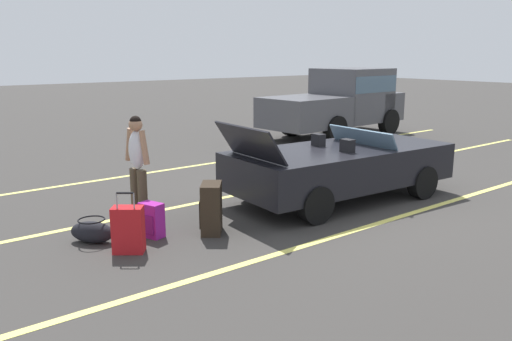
# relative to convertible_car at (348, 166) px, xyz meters

# --- Properties ---
(ground_plane) EXTENTS (80.00, 80.00, 0.00)m
(ground_plane) POSITION_rel_convertible_car_xyz_m (-0.20, 0.01, -0.59)
(ground_plane) COLOR #383533
(lot_line_near) EXTENTS (18.00, 0.12, 0.01)m
(lot_line_near) POSITION_rel_convertible_car_xyz_m (-0.20, -1.33, -0.59)
(lot_line_near) COLOR #EAE066
(lot_line_near) RESTS_ON ground_plane
(lot_line_mid) EXTENTS (18.00, 0.12, 0.01)m
(lot_line_mid) POSITION_rel_convertible_car_xyz_m (-0.20, 1.37, -0.59)
(lot_line_mid) COLOR #EAE066
(lot_line_mid) RESTS_ON ground_plane
(lot_line_far) EXTENTS (18.00, 0.12, 0.01)m
(lot_line_far) POSITION_rel_convertible_car_xyz_m (-0.20, 4.07, -0.59)
(lot_line_far) COLOR #EAE066
(lot_line_far) RESTS_ON ground_plane
(convertible_car) EXTENTS (4.32, 2.03, 1.49)m
(convertible_car) POSITION_rel_convertible_car_xyz_m (0.00, 0.00, 0.00)
(convertible_car) COLOR black
(convertible_car) RESTS_ON ground_plane
(suitcase_large_black) EXTENTS (0.52, 0.55, 0.74)m
(suitcase_large_black) POSITION_rel_convertible_car_xyz_m (-3.01, -0.08, -0.22)
(suitcase_large_black) COLOR #2D2319
(suitcase_large_black) RESTS_ON ground_plane
(suitcase_medium_bright) EXTENTS (0.46, 0.44, 0.84)m
(suitcase_medium_bright) POSITION_rel_convertible_car_xyz_m (-4.30, -0.05, -0.28)
(suitcase_medium_bright) COLOR red
(suitcase_medium_bright) RESTS_ON ground_plane
(suitcase_small_carryon) EXTENTS (0.30, 0.39, 0.50)m
(suitcase_small_carryon) POSITION_rel_convertible_car_xyz_m (-3.79, 0.30, -0.34)
(suitcase_small_carryon) COLOR #991E8C
(suitcase_small_carryon) RESTS_ON ground_plane
(duffel_bag) EXTENTS (0.63, 0.69, 0.34)m
(duffel_bag) POSITION_rel_convertible_car_xyz_m (-4.54, 0.60, -0.43)
(duffel_bag) COLOR black
(duffel_bag) RESTS_ON ground_plane
(traveler_person) EXTENTS (0.26, 0.61, 1.65)m
(traveler_person) POSITION_rel_convertible_car_xyz_m (-3.57, 1.12, 0.34)
(traveler_person) COLOR #4C3F2D
(traveler_person) RESTS_ON ground_plane
(parked_pickup_truck_near) EXTENTS (5.10, 2.27, 2.10)m
(parked_pickup_truck_near) POSITION_rel_convertible_car_xyz_m (5.52, 5.27, 0.51)
(parked_pickup_truck_near) COLOR #4C4C51
(parked_pickup_truck_near) RESTS_ON ground_plane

